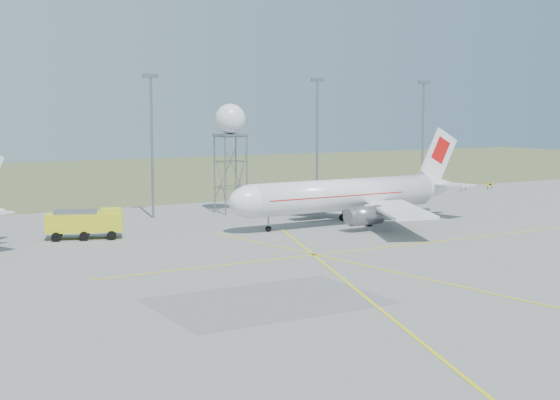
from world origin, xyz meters
TOP-DOWN VIEW (x-y plane):
  - grass_strip at (0.00, 140.00)m, footprint 400.00×120.00m
  - mast_b at (-10.00, 66.00)m, footprint 2.20×0.50m
  - mast_c at (18.00, 66.00)m, footprint 2.20×0.50m
  - mast_d at (40.00, 66.00)m, footprint 2.20×0.50m
  - taxi_sign_near at (55.60, 72.00)m, footprint 1.60×0.17m
  - taxi_sign_far at (62.60, 72.00)m, footprint 1.60×0.17m
  - airliner_main at (10.41, 46.90)m, footprint 37.89×36.86m
  - radar_tower at (2.17, 65.41)m, footprint 4.52×4.52m
  - fire_truck at (-23.54, 52.95)m, footprint 9.46×5.89m

SIDE VIEW (x-z plane):
  - grass_strip at x=0.00m, z-range 0.00..0.03m
  - taxi_sign_near at x=55.60m, z-range 0.29..1.49m
  - taxi_sign_far at x=62.60m, z-range 0.29..1.49m
  - fire_truck at x=-23.54m, z-range -0.07..3.52m
  - airliner_main at x=10.41m, z-range -2.50..10.40m
  - radar_tower at x=2.17m, z-range 1.00..17.38m
  - mast_b at x=-10.00m, z-range 1.82..22.32m
  - mast_c at x=18.00m, z-range 1.82..22.32m
  - mast_d at x=40.00m, z-range 1.82..22.32m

